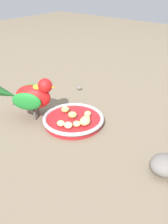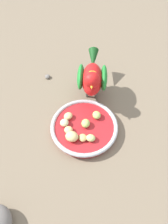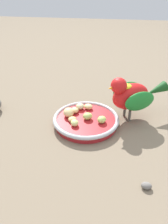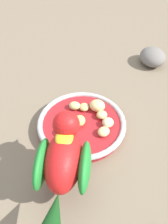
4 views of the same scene
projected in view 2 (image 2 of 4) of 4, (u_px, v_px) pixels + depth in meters
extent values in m
plane|color=#756651|center=(94.00, 127.00, 0.73)|extent=(4.00, 4.00, 0.00)
cylinder|color=#AD1E23|center=(84.00, 128.00, 0.72)|extent=(0.20, 0.20, 0.02)
torus|color=#B7BABF|center=(84.00, 126.00, 0.71)|extent=(0.21, 0.21, 0.01)
ellipsoid|color=#C6D17A|center=(91.00, 138.00, 0.67)|extent=(0.04, 0.03, 0.02)
ellipsoid|color=#B2CC66|center=(86.00, 123.00, 0.70)|extent=(0.04, 0.04, 0.02)
ellipsoid|color=#E5C67F|center=(72.00, 136.00, 0.67)|extent=(0.05, 0.04, 0.03)
ellipsoid|color=#E5C67F|center=(68.00, 130.00, 0.69)|extent=(0.04, 0.04, 0.02)
ellipsoid|color=#E5C67F|center=(68.00, 116.00, 0.72)|extent=(0.03, 0.03, 0.02)
ellipsoid|color=tan|center=(82.00, 138.00, 0.67)|extent=(0.04, 0.04, 0.01)
ellipsoid|color=#B2CC66|center=(97.00, 115.00, 0.72)|extent=(0.04, 0.04, 0.02)
ellipsoid|color=beige|center=(64.00, 123.00, 0.70)|extent=(0.03, 0.03, 0.02)
cylinder|color=#59544C|center=(96.00, 93.00, 0.79)|extent=(0.01, 0.01, 0.04)
cylinder|color=#59544C|center=(87.00, 93.00, 0.79)|extent=(0.01, 0.01, 0.04)
ellipsoid|color=red|center=(92.00, 79.00, 0.74)|extent=(0.12, 0.14, 0.09)
ellipsoid|color=#1E7F2D|center=(104.00, 78.00, 0.75)|extent=(0.07, 0.10, 0.06)
ellipsoid|color=#1E7F2D|center=(81.00, 77.00, 0.75)|extent=(0.07, 0.10, 0.06)
cone|color=#144719|center=(93.00, 59.00, 0.80)|extent=(0.07, 0.09, 0.05)
sphere|color=red|center=(92.00, 80.00, 0.68)|extent=(0.07, 0.07, 0.05)
cone|color=orange|center=(92.00, 86.00, 0.67)|extent=(0.03, 0.03, 0.02)
ellipsoid|color=yellow|center=(92.00, 75.00, 0.70)|extent=(0.05, 0.05, 0.01)
ellipsoid|color=slate|center=(48.00, 77.00, 0.86)|extent=(0.02, 0.02, 0.01)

